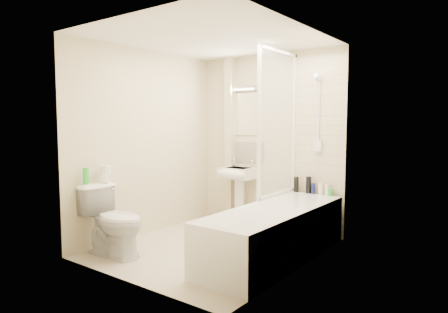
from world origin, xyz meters
The scene contains 25 objects.
floor centered at (0.00, 0.00, 0.00)m, with size 2.50×2.50×0.00m, color beige.
wall_back centered at (0.00, 1.25, 1.20)m, with size 2.20×0.02×2.40m, color beige.
wall_left centered at (-1.10, 0.00, 1.20)m, with size 0.02×2.50×2.40m, color beige.
wall_right centered at (1.10, 0.00, 1.20)m, with size 0.02×2.50×2.40m, color beige.
ceiling centered at (0.00, 0.00, 2.40)m, with size 2.20×2.50×0.02m, color white.
tile_back centered at (0.75, 1.24, 1.42)m, with size 0.70×0.01×1.75m, color beige.
tile_right centered at (1.09, 0.12, 1.42)m, with size 0.01×2.10×1.75m, color beige.
pipe_boxing centered at (-0.62, 1.19, 1.20)m, with size 0.12×0.12×2.40m, color beige.
splashback centered at (-0.37, 1.24, 1.03)m, with size 0.60×0.01×0.30m, color beige.
mirror centered at (-0.37, 1.24, 1.58)m, with size 0.46×0.01×0.60m, color white.
strip_light centered at (-0.37, 1.22, 1.95)m, with size 0.42×0.07×0.07m, color silver.
bathtub centered at (0.75, 0.12, 0.29)m, with size 0.70×2.10×0.55m.
shower_screen centered at (0.40, 0.80, 1.45)m, with size 0.04×0.92×1.80m.
shower_fixture centered at (0.75, 1.19, 1.55)m, with size 0.10×0.16×0.99m.
pedestal_sink centered at (-0.37, 1.01, 0.66)m, with size 0.49×0.46×0.94m.
bottle_black_a centered at (0.48, 1.16, 0.65)m, with size 0.07×0.07×0.20m, color black.
bottle_black_b centered at (0.66, 1.16, 0.66)m, with size 0.07×0.07×0.22m, color black.
bottle_blue centered at (0.72, 1.16, 0.62)m, with size 0.05×0.05×0.13m, color navy.
bottle_cream centered at (0.82, 1.16, 0.63)m, with size 0.06×0.06×0.16m, color #F5E1BD.
bottle_white_b centered at (0.91, 1.16, 0.62)m, with size 0.06×0.06×0.14m, color silver.
bottle_green centered at (0.95, 1.16, 0.60)m, with size 0.06×0.06×0.09m, color green.
toilet centered at (-0.72, -0.85, 0.39)m, with size 0.77×0.45×0.78m, color white.
toilet_roll_lower centered at (-0.97, -0.78, 0.83)m, with size 0.11×0.11×0.09m, color white.
toilet_roll_upper centered at (-0.98, -0.75, 0.92)m, with size 0.12×0.12×0.10m, color white.
green_bottle centered at (-1.02, -0.98, 0.87)m, with size 0.07×0.07×0.18m, color green.
Camera 1 is at (2.83, -3.57, 1.47)m, focal length 32.00 mm.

